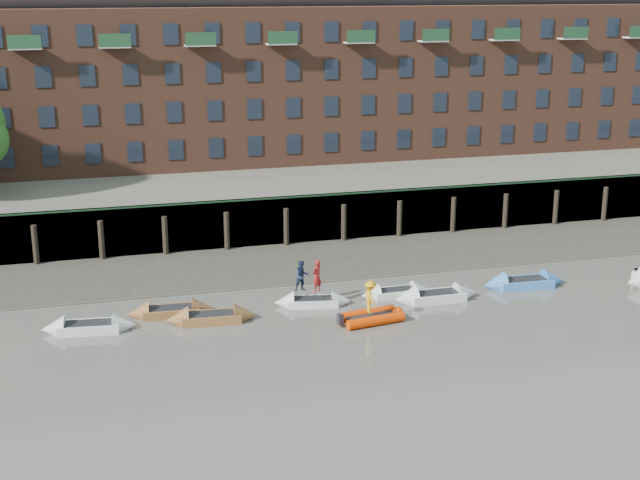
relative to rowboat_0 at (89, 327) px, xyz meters
name	(u,v)px	position (x,y,z in m)	size (l,w,h in m)	color
ground	(440,377)	(15.09, -9.66, -0.24)	(220.00, 220.00, 0.00)	#615D55
foreshore	(330,260)	(15.09, 8.34, -0.24)	(110.00, 8.00, 0.50)	#3D382F
mud_band	(346,276)	(15.09, 4.94, -0.24)	(110.00, 1.60, 0.10)	#4C4336
river_wall	(313,219)	(15.09, 12.72, 1.35)	(110.00, 1.23, 3.30)	#2D2A26
bank_terrace	(270,177)	(15.09, 26.34, 1.36)	(110.00, 28.00, 3.20)	#5E594D
apartment_terrace	(266,36)	(15.09, 27.33, 12.58)	(80.60, 15.56, 20.98)	brown
rowboat_0	(89,327)	(0.00, 0.00, 0.00)	(4.82, 1.86, 1.36)	silver
rowboat_1	(171,311)	(4.24, 1.18, -0.01)	(4.64, 1.56, 1.33)	brown
rowboat_2	(211,318)	(6.18, -0.32, 0.00)	(4.82, 1.75, 1.37)	brown
rowboat_3	(313,302)	(11.91, 0.66, -0.02)	(4.36, 1.98, 1.22)	silver
rowboat_4	(396,293)	(16.80, 0.88, -0.03)	(4.16, 1.29, 1.20)	silver
rowboat_5	(436,296)	(18.73, -0.38, 0.01)	(4.84, 1.41, 1.40)	silver
rowboat_6	(524,283)	(24.54, 0.42, 0.01)	(5.05, 1.72, 1.44)	#3C77C3
rib_tender	(373,317)	(14.36, -2.45, 0.02)	(3.59, 2.12, 0.61)	#E03401
person_rower_a	(317,276)	(12.11, 0.58, 1.48)	(0.66, 0.43, 1.80)	maroon
person_rower_b	(302,276)	(11.36, 0.90, 1.44)	(0.83, 0.65, 1.71)	#19233F
person_rib_crew	(370,297)	(14.13, -2.57, 1.19)	(1.11, 0.64, 1.72)	orange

